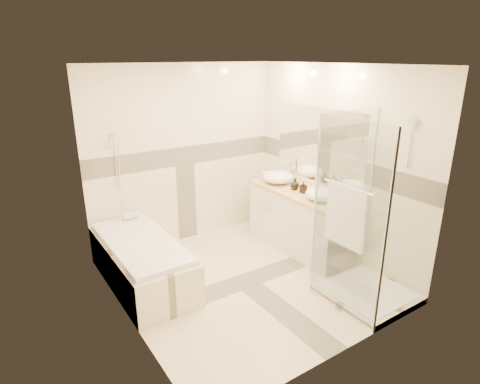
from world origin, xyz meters
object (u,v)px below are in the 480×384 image
vanity (300,220)px  vessel_sink_near (278,177)px  bathtub (142,260)px  amenity_bottle_a (303,187)px  amenity_bottle_b (295,184)px  vessel_sink_far (321,194)px  shower_enclosure (358,257)px

vanity → vessel_sink_near: size_ratio=3.74×
bathtub → amenity_bottle_a: size_ratio=10.63×
bathtub → vessel_sink_near: bearing=3.3°
bathtub → amenity_bottle_b: amenity_bottle_b is taller
vessel_sink_near → amenity_bottle_b: vessel_sink_near is taller
vessel_sink_far → amenity_bottle_b: size_ratio=2.56×
bathtub → amenity_bottle_b: (2.13, -0.24, 0.62)m
vanity → amenity_bottle_a: bearing=-108.5°
vessel_sink_far → amenity_bottle_b: bearing=90.0°
shower_enclosure → amenity_bottle_a: bearing=77.3°
amenity_bottle_a → bathtub: bearing=169.1°
bathtub → amenity_bottle_a: 2.26m
vessel_sink_near → amenity_bottle_a: bearing=-90.0°
vanity → amenity_bottle_b: amenity_bottle_b is taller
vessel_sink_far → amenity_bottle_a: vessel_sink_far is taller
vanity → shower_enclosure: shower_enclosure is taller
shower_enclosure → vessel_sink_far: size_ratio=5.00×
vessel_sink_far → bathtub: bearing=160.7°
amenity_bottle_a → vessel_sink_near: bearing=90.0°
shower_enclosure → amenity_bottle_a: size_ratio=12.75×
vessel_sink_far → shower_enclosure: bearing=-107.3°
vessel_sink_near → vessel_sink_far: vessel_sink_near is taller
vanity → amenity_bottle_b: bearing=100.3°
shower_enclosure → amenity_bottle_b: 1.47m
vessel_sink_near → bathtub: bearing=-176.7°
vessel_sink_near → vessel_sink_far: bearing=-90.0°
bathtub → vessel_sink_near: size_ratio=3.92×
vessel_sink_near → vanity: bearing=-87.6°
bathtub → vessel_sink_far: bearing=-19.3°
vessel_sink_near → vessel_sink_far: size_ratio=1.06×
bathtub → vessel_sink_near: vessel_sink_near is taller
vanity → vessel_sink_far: (-0.02, -0.40, 0.51)m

